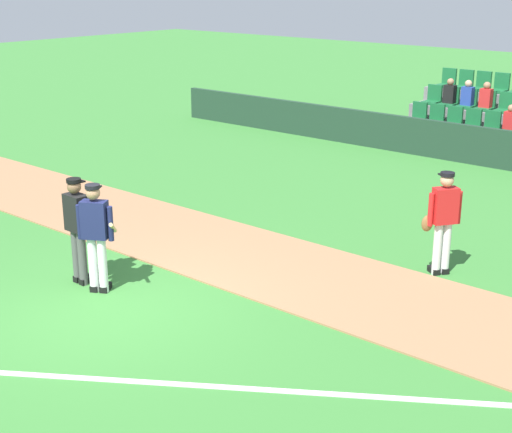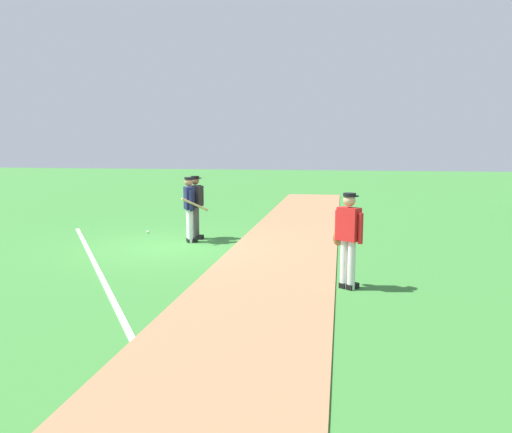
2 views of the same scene
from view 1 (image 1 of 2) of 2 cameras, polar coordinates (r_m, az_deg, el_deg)
The scene contains 8 objects.
ground_plane at distance 11.73m, azimuth -11.12°, elevation -6.73°, with size 80.00×80.00×0.00m, color #387A33.
infield_dirt_path at distance 13.56m, azimuth -1.50°, elevation -2.82°, with size 28.00×2.64×0.03m, color #9E704C.
foul_line_chalk at distance 9.45m, azimuth -1.76°, elevation -12.77°, with size 12.00×0.10×0.01m, color white.
dugout_fence at distance 20.70m, azimuth 15.32°, elevation 5.33°, with size 20.00×0.16×1.01m, color #1E3828.
stadium_bleachers at distance 22.36m, azimuth 17.43°, elevation 6.35°, with size 5.00×2.95×2.05m.
batter_navy_jersey at distance 11.96m, azimuth -11.94°, elevation -1.28°, with size 0.74×0.70×1.76m.
umpire_home_plate at distance 12.35m, azimuth -13.25°, elevation -0.59°, with size 0.59×0.31×1.76m.
runner_red_jersey at distance 12.76m, azimuth 13.91°, elevation -0.21°, with size 0.51×0.56×1.76m.
Camera 1 is at (8.46, -6.50, 4.86)m, focal length 53.09 mm.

